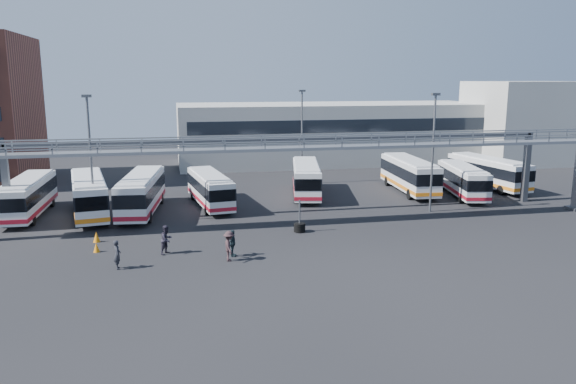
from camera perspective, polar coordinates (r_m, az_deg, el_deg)
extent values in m
plane|color=black|center=(40.05, 2.97, -5.08)|extent=(140.00, 140.00, 0.00)
cube|color=#4C4F54|center=(55.81, 27.23, -1.48)|extent=(1.40, 1.40, 0.25)
cube|color=gray|center=(43.57, 1.38, 4.48)|extent=(50.00, 1.80, 0.22)
cube|color=gray|center=(42.64, 1.65, 5.61)|extent=(50.00, 0.10, 0.10)
cube|color=gray|center=(44.29, 1.14, 5.83)|extent=(50.00, 0.10, 0.10)
cube|color=#4C4F54|center=(47.43, 0.28, 5.30)|extent=(45.00, 0.50, 0.35)
cube|color=#9E9E99|center=(78.57, 4.46, 6.03)|extent=(42.00, 14.00, 8.00)
cube|color=#B2B2AD|center=(84.26, 23.03, 6.55)|extent=(14.00, 12.00, 11.00)
cylinder|color=#4C4F54|center=(45.98, -19.36, 2.82)|extent=(0.18, 0.18, 10.00)
cube|color=#4C4F54|center=(45.55, -19.79, 9.17)|extent=(0.70, 0.35, 0.22)
cylinder|color=#4C4F54|center=(49.64, 14.48, 3.70)|extent=(0.18, 0.18, 10.00)
cube|color=#4C4F54|center=(49.24, 14.78, 9.58)|extent=(0.70, 0.35, 0.22)
cylinder|color=#4C4F54|center=(61.05, 1.42, 5.45)|extent=(0.18, 0.18, 10.00)
cube|color=#4C4F54|center=(60.73, 1.44, 10.24)|extent=(0.70, 0.35, 0.22)
cube|color=silver|center=(51.78, -24.91, -0.35)|extent=(2.64, 10.61, 2.64)
cube|color=black|center=(51.72, -24.94, -0.01)|extent=(2.70, 10.67, 1.06)
cube|color=maroon|center=(51.96, -24.82, -1.36)|extent=(2.69, 10.66, 0.34)
cube|color=silver|center=(51.54, -25.04, 1.17)|extent=(2.38, 9.55, 0.15)
cylinder|color=black|center=(49.16, -26.95, -2.64)|extent=(0.31, 0.97, 0.96)
cylinder|color=black|center=(48.58, -24.51, -2.58)|extent=(0.31, 0.97, 0.96)
cylinder|color=black|center=(55.50, -25.03, -0.97)|extent=(0.31, 0.97, 0.96)
cylinder|color=black|center=(54.99, -22.86, -0.90)|extent=(0.31, 0.97, 0.96)
cube|color=silver|center=(50.05, -19.57, -0.23)|extent=(4.32, 11.27, 2.75)
cube|color=black|center=(49.99, -19.60, 0.13)|extent=(4.39, 11.34, 1.10)
cube|color=orange|center=(50.24, -19.50, -1.32)|extent=(4.37, 11.33, 0.35)
cube|color=silver|center=(49.79, -19.69, 1.41)|extent=(3.88, 10.15, 0.16)
cylinder|color=black|center=(46.87, -20.68, -2.73)|extent=(0.46, 1.04, 1.00)
cylinder|color=black|center=(46.93, -17.92, -2.53)|extent=(0.46, 1.04, 1.00)
cylinder|color=black|center=(53.75, -20.83, -0.99)|extent=(0.46, 1.04, 1.00)
cylinder|color=black|center=(53.80, -18.42, -0.82)|extent=(0.46, 1.04, 1.00)
cube|color=silver|center=(49.65, -14.67, -0.02)|extent=(3.80, 11.27, 2.76)
cube|color=black|center=(49.59, -14.69, 0.35)|extent=(3.87, 11.34, 1.11)
cube|color=maroon|center=(49.85, -14.61, -1.12)|extent=(3.86, 11.33, 0.35)
cube|color=silver|center=(49.39, -14.75, 1.64)|extent=(3.42, 10.15, 0.16)
cylinder|color=black|center=(46.75, -16.67, -2.50)|extent=(0.42, 1.03, 1.00)
cylinder|color=black|center=(46.34, -13.92, -2.48)|extent=(0.42, 1.03, 1.00)
cylinder|color=black|center=(53.52, -15.17, -0.68)|extent=(0.42, 1.03, 1.00)
cylinder|color=black|center=(53.16, -12.76, -0.65)|extent=(0.42, 1.03, 1.00)
cube|color=silver|center=(51.14, -7.93, 0.36)|extent=(3.64, 10.14, 2.48)
cube|color=black|center=(51.08, -7.94, 0.68)|extent=(3.71, 10.21, 0.99)
cube|color=maroon|center=(51.31, -7.90, -0.60)|extent=(3.70, 10.20, 0.32)
cube|color=silver|center=(50.90, -7.97, 1.81)|extent=(3.28, 9.13, 0.14)
cylinder|color=black|center=(48.15, -8.27, -1.80)|extent=(0.40, 0.93, 0.90)
cylinder|color=black|center=(48.58, -5.94, -1.62)|extent=(0.40, 0.93, 0.90)
cylinder|color=black|center=(54.24, -9.64, -0.34)|extent=(0.40, 0.93, 0.90)
cylinder|color=black|center=(54.62, -7.57, -0.19)|extent=(0.40, 0.93, 0.90)
cube|color=silver|center=(55.23, 1.85, 1.42)|extent=(4.51, 10.95, 2.67)
cube|color=black|center=(55.17, 1.85, 1.75)|extent=(4.58, 11.02, 1.07)
cube|color=maroon|center=(55.40, 1.84, 0.46)|extent=(4.57, 11.01, 0.34)
cube|color=silver|center=(55.00, 1.86, 2.87)|extent=(4.06, 9.85, 0.16)
cylinder|color=black|center=(52.09, 0.77, -0.63)|extent=(0.48, 1.01, 0.97)
cylinder|color=black|center=(52.17, 3.17, -0.62)|extent=(0.48, 1.01, 0.97)
cylinder|color=black|center=(58.79, 0.66, 0.77)|extent=(0.48, 1.01, 0.97)
cylinder|color=black|center=(58.86, 2.79, 0.77)|extent=(0.48, 1.01, 0.97)
cube|color=silver|center=(58.39, 12.21, 1.80)|extent=(3.37, 11.33, 2.79)
cube|color=black|center=(58.34, 12.22, 2.12)|extent=(3.43, 11.39, 1.12)
cube|color=orange|center=(58.56, 12.17, 0.84)|extent=(3.42, 11.38, 0.36)
cube|color=silver|center=(58.17, 12.27, 3.23)|extent=(3.03, 10.20, 0.16)
cylinder|color=black|center=(54.94, 12.26, -0.23)|extent=(0.38, 1.04, 1.02)
cylinder|color=black|center=(55.75, 14.48, -0.17)|extent=(0.38, 1.04, 1.02)
cylinder|color=black|center=(61.59, 10.04, 1.11)|extent=(0.38, 1.04, 1.02)
cylinder|color=black|center=(62.32, 12.06, 1.15)|extent=(0.38, 1.04, 1.02)
cube|color=silver|center=(57.58, 17.31, 1.20)|extent=(4.19, 10.21, 2.49)
cube|color=black|center=(57.53, 17.33, 1.49)|extent=(4.26, 10.28, 1.00)
cube|color=maroon|center=(57.74, 17.26, 0.34)|extent=(4.25, 10.27, 0.32)
cube|color=silver|center=(57.37, 17.39, 2.50)|extent=(3.77, 9.19, 0.14)
cylinder|color=black|center=(54.52, 17.22, -0.64)|extent=(0.45, 0.94, 0.91)
cylinder|color=black|center=(55.16, 19.22, -0.63)|extent=(0.45, 0.94, 0.91)
cylinder|color=black|center=(60.50, 15.43, 0.63)|extent=(0.45, 0.94, 0.91)
cylinder|color=black|center=(61.08, 17.26, 0.62)|extent=(0.45, 0.94, 0.91)
cube|color=silver|center=(62.70, 19.64, 1.96)|extent=(3.95, 10.89, 2.66)
cube|color=black|center=(62.65, 19.66, 2.24)|extent=(4.02, 10.96, 1.06)
cube|color=orange|center=(62.85, 19.59, 1.11)|extent=(4.00, 10.95, 0.34)
cube|color=silver|center=(62.50, 19.73, 3.23)|extent=(3.55, 9.80, 0.15)
cylinder|color=black|center=(59.67, 20.83, 0.17)|extent=(0.43, 1.00, 0.97)
cylinder|color=black|center=(61.10, 22.38, 0.31)|extent=(0.43, 1.00, 0.97)
cylinder|color=black|center=(64.86, 16.92, 1.28)|extent=(0.43, 1.00, 0.97)
cylinder|color=black|center=(66.18, 18.43, 1.39)|extent=(0.43, 1.00, 0.97)
imported|color=black|center=(35.81, -16.96, -6.10)|extent=(0.54, 0.72, 1.81)
imported|color=#26222F|center=(37.97, -12.24, -4.75)|extent=(1.17, 1.19, 1.94)
imported|color=#322124|center=(35.89, -6.00, -5.49)|extent=(0.72, 1.25, 1.94)
imported|color=black|center=(36.78, -5.65, -5.20)|extent=(0.73, 1.12, 1.77)
cone|color=orange|center=(39.75, -18.89, -5.34)|extent=(0.51, 0.51, 0.66)
cone|color=orange|center=(42.12, -18.88, -4.34)|extent=(0.48, 0.48, 0.76)
cylinder|color=black|center=(42.52, 1.18, -3.91)|extent=(0.86, 0.86, 0.21)
cylinder|color=black|center=(42.46, 1.18, -3.62)|extent=(0.86, 0.86, 0.21)
cylinder|color=black|center=(42.40, 1.18, -3.32)|extent=(0.86, 0.86, 0.21)
cylinder|color=#4C4F54|center=(42.24, 1.19, -2.46)|extent=(0.12, 0.12, 2.47)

